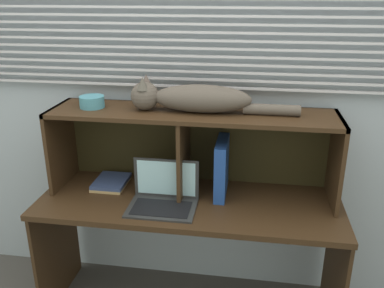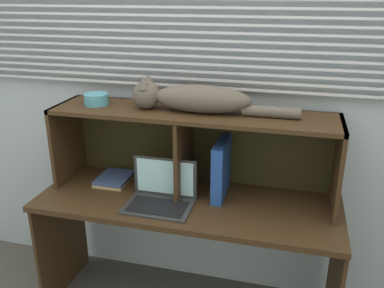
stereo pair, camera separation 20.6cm
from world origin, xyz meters
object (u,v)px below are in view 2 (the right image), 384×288
small_basket (96,99)px  binder_upright (221,169)px  cat (192,98)px  laptop (161,195)px  book_stack (114,179)px

small_basket → binder_upright: bearing=0.0°
cat → laptop: 0.52m
laptop → small_basket: size_ratio=2.64×
cat → book_stack: (-0.46, 0.00, -0.50)m
book_stack → cat: bearing=-0.6°
laptop → book_stack: bearing=152.6°
laptop → book_stack: 0.38m
binder_upright → small_basket: small_basket is taller
laptop → book_stack: laptop is taller
laptop → small_basket: bearing=157.3°
cat → laptop: cat is taller
cat → binder_upright: size_ratio=2.80×
book_stack → small_basket: size_ratio=1.67×
cat → small_basket: size_ratio=6.59×
binder_upright → book_stack: 0.63m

